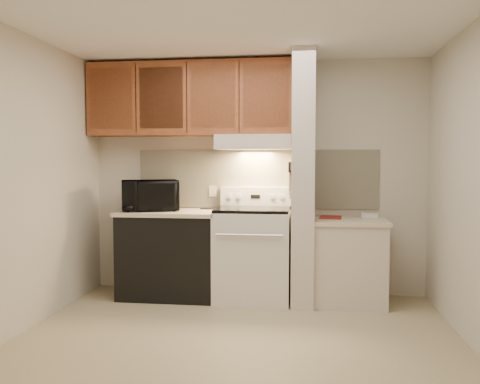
# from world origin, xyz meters

# --- Properties ---
(floor) EXTENTS (3.60, 3.60, 0.00)m
(floor) POSITION_xyz_m (0.00, 0.00, 0.00)
(floor) COLOR tan
(floor) RESTS_ON ground
(ceiling) EXTENTS (3.60, 3.60, 0.00)m
(ceiling) POSITION_xyz_m (0.00, 0.00, 2.50)
(ceiling) COLOR white
(ceiling) RESTS_ON wall_back
(wall_back) EXTENTS (3.60, 2.50, 0.02)m
(wall_back) POSITION_xyz_m (0.00, 1.50, 1.25)
(wall_back) COLOR beige
(wall_back) RESTS_ON floor
(wall_left) EXTENTS (0.02, 3.00, 2.50)m
(wall_left) POSITION_xyz_m (-1.80, 0.00, 1.25)
(wall_left) COLOR beige
(wall_left) RESTS_ON floor
(wall_right) EXTENTS (0.02, 3.00, 2.50)m
(wall_right) POSITION_xyz_m (1.80, 0.00, 1.25)
(wall_right) COLOR beige
(wall_right) RESTS_ON floor
(backsplash) EXTENTS (2.60, 0.02, 0.63)m
(backsplash) POSITION_xyz_m (0.00, 1.49, 1.24)
(backsplash) COLOR #EDE6C1
(backsplash) RESTS_ON wall_back
(range_body) EXTENTS (0.76, 0.65, 0.92)m
(range_body) POSITION_xyz_m (0.00, 1.16, 0.46)
(range_body) COLOR silver
(range_body) RESTS_ON floor
(oven_window) EXTENTS (0.50, 0.01, 0.30)m
(oven_window) POSITION_xyz_m (0.00, 0.84, 0.50)
(oven_window) COLOR black
(oven_window) RESTS_ON range_body
(oven_handle) EXTENTS (0.65, 0.02, 0.02)m
(oven_handle) POSITION_xyz_m (0.00, 0.80, 0.72)
(oven_handle) COLOR silver
(oven_handle) RESTS_ON range_body
(cooktop) EXTENTS (0.74, 0.64, 0.03)m
(cooktop) POSITION_xyz_m (0.00, 1.16, 0.94)
(cooktop) COLOR black
(cooktop) RESTS_ON range_body
(range_backguard) EXTENTS (0.76, 0.08, 0.20)m
(range_backguard) POSITION_xyz_m (0.00, 1.44, 1.05)
(range_backguard) COLOR silver
(range_backguard) RESTS_ON range_body
(range_display) EXTENTS (0.10, 0.01, 0.04)m
(range_display) POSITION_xyz_m (0.00, 1.40, 1.05)
(range_display) COLOR black
(range_display) RESTS_ON range_backguard
(range_knob_left_outer) EXTENTS (0.05, 0.02, 0.05)m
(range_knob_left_outer) POSITION_xyz_m (-0.28, 1.40, 1.05)
(range_knob_left_outer) COLOR silver
(range_knob_left_outer) RESTS_ON range_backguard
(range_knob_left_inner) EXTENTS (0.05, 0.02, 0.05)m
(range_knob_left_inner) POSITION_xyz_m (-0.18, 1.40, 1.05)
(range_knob_left_inner) COLOR silver
(range_knob_left_inner) RESTS_ON range_backguard
(range_knob_right_inner) EXTENTS (0.05, 0.02, 0.05)m
(range_knob_right_inner) POSITION_xyz_m (0.18, 1.40, 1.05)
(range_knob_right_inner) COLOR silver
(range_knob_right_inner) RESTS_ON range_backguard
(range_knob_right_outer) EXTENTS (0.05, 0.02, 0.05)m
(range_knob_right_outer) POSITION_xyz_m (0.28, 1.40, 1.05)
(range_knob_right_outer) COLOR silver
(range_knob_right_outer) RESTS_ON range_backguard
(dishwasher_front) EXTENTS (1.00, 0.63, 0.87)m
(dishwasher_front) POSITION_xyz_m (-0.88, 1.17, 0.43)
(dishwasher_front) COLOR black
(dishwasher_front) RESTS_ON floor
(left_countertop) EXTENTS (1.04, 0.67, 0.04)m
(left_countertop) POSITION_xyz_m (-0.88, 1.17, 0.89)
(left_countertop) COLOR beige
(left_countertop) RESTS_ON dishwasher_front
(spoon_rest) EXTENTS (0.23, 0.09, 0.01)m
(spoon_rest) POSITION_xyz_m (-0.48, 1.36, 0.92)
(spoon_rest) COLOR black
(spoon_rest) RESTS_ON left_countertop
(teal_jar) EXTENTS (0.11, 0.11, 0.11)m
(teal_jar) POSITION_xyz_m (-1.11, 1.39, 0.96)
(teal_jar) COLOR #1D6967
(teal_jar) RESTS_ON left_countertop
(outlet) EXTENTS (0.08, 0.01, 0.12)m
(outlet) POSITION_xyz_m (-0.48, 1.48, 1.10)
(outlet) COLOR beige
(outlet) RESTS_ON backsplash
(microwave) EXTENTS (0.68, 0.58, 0.32)m
(microwave) POSITION_xyz_m (-1.09, 1.15, 1.07)
(microwave) COLOR black
(microwave) RESTS_ON left_countertop
(partition_pillar) EXTENTS (0.22, 0.70, 2.50)m
(partition_pillar) POSITION_xyz_m (0.51, 1.15, 1.25)
(partition_pillar) COLOR beige
(partition_pillar) RESTS_ON floor
(pillar_trim) EXTENTS (0.01, 0.70, 0.04)m
(pillar_trim) POSITION_xyz_m (0.39, 1.15, 1.30)
(pillar_trim) COLOR brown
(pillar_trim) RESTS_ON partition_pillar
(knife_strip) EXTENTS (0.02, 0.42, 0.04)m
(knife_strip) POSITION_xyz_m (0.39, 1.10, 1.32)
(knife_strip) COLOR black
(knife_strip) RESTS_ON partition_pillar
(knife_blade_a) EXTENTS (0.01, 0.03, 0.16)m
(knife_blade_a) POSITION_xyz_m (0.38, 0.93, 1.22)
(knife_blade_a) COLOR silver
(knife_blade_a) RESTS_ON knife_strip
(knife_handle_a) EXTENTS (0.02, 0.02, 0.10)m
(knife_handle_a) POSITION_xyz_m (0.38, 0.95, 1.37)
(knife_handle_a) COLOR black
(knife_handle_a) RESTS_ON knife_strip
(knife_blade_b) EXTENTS (0.01, 0.04, 0.18)m
(knife_blade_b) POSITION_xyz_m (0.38, 1.02, 1.21)
(knife_blade_b) COLOR silver
(knife_blade_b) RESTS_ON knife_strip
(knife_handle_b) EXTENTS (0.02, 0.02, 0.10)m
(knife_handle_b) POSITION_xyz_m (0.38, 1.02, 1.37)
(knife_handle_b) COLOR black
(knife_handle_b) RESTS_ON knife_strip
(knife_blade_c) EXTENTS (0.01, 0.04, 0.20)m
(knife_blade_c) POSITION_xyz_m (0.38, 1.11, 1.20)
(knife_blade_c) COLOR silver
(knife_blade_c) RESTS_ON knife_strip
(knife_handle_c) EXTENTS (0.02, 0.02, 0.10)m
(knife_handle_c) POSITION_xyz_m (0.38, 1.11, 1.37)
(knife_handle_c) COLOR black
(knife_handle_c) RESTS_ON knife_strip
(knife_blade_d) EXTENTS (0.01, 0.04, 0.16)m
(knife_blade_d) POSITION_xyz_m (0.38, 1.18, 1.22)
(knife_blade_d) COLOR silver
(knife_blade_d) RESTS_ON knife_strip
(knife_handle_d) EXTENTS (0.02, 0.02, 0.10)m
(knife_handle_d) POSITION_xyz_m (0.38, 1.19, 1.37)
(knife_handle_d) COLOR black
(knife_handle_d) RESTS_ON knife_strip
(knife_blade_e) EXTENTS (0.01, 0.04, 0.18)m
(knife_blade_e) POSITION_xyz_m (0.38, 1.26, 1.21)
(knife_blade_e) COLOR silver
(knife_blade_e) RESTS_ON knife_strip
(knife_handle_e) EXTENTS (0.02, 0.02, 0.10)m
(knife_handle_e) POSITION_xyz_m (0.38, 1.26, 1.37)
(knife_handle_e) COLOR black
(knife_handle_e) RESTS_ON knife_strip
(oven_mitt) EXTENTS (0.03, 0.10, 0.23)m
(oven_mitt) POSITION_xyz_m (0.38, 1.32, 1.16)
(oven_mitt) COLOR slate
(oven_mitt) RESTS_ON partition_pillar
(right_cab_base) EXTENTS (0.70, 0.60, 0.81)m
(right_cab_base) POSITION_xyz_m (0.97, 1.15, 0.40)
(right_cab_base) COLOR beige
(right_cab_base) RESTS_ON floor
(right_countertop) EXTENTS (0.74, 0.64, 0.04)m
(right_countertop) POSITION_xyz_m (0.97, 1.15, 0.83)
(right_countertop) COLOR beige
(right_countertop) RESTS_ON right_cab_base
(red_folder) EXTENTS (0.24, 0.31, 0.01)m
(red_folder) POSITION_xyz_m (0.79, 1.24, 0.85)
(red_folder) COLOR maroon
(red_folder) RESTS_ON right_countertop
(white_box) EXTENTS (0.16, 0.10, 0.04)m
(white_box) POSITION_xyz_m (1.19, 1.33, 0.87)
(white_box) COLOR white
(white_box) RESTS_ON right_countertop
(range_hood) EXTENTS (0.78, 0.44, 0.15)m
(range_hood) POSITION_xyz_m (0.00, 1.28, 1.62)
(range_hood) COLOR beige
(range_hood) RESTS_ON upper_cabinets
(hood_lip) EXTENTS (0.78, 0.04, 0.06)m
(hood_lip) POSITION_xyz_m (0.00, 1.07, 1.58)
(hood_lip) COLOR beige
(hood_lip) RESTS_ON range_hood
(upper_cabinets) EXTENTS (2.18, 0.33, 0.77)m
(upper_cabinets) POSITION_xyz_m (-0.69, 1.32, 2.08)
(upper_cabinets) COLOR brown
(upper_cabinets) RESTS_ON wall_back
(cab_door_a) EXTENTS (0.46, 0.01, 0.63)m
(cab_door_a) POSITION_xyz_m (-1.51, 1.17, 2.08)
(cab_door_a) COLOR brown
(cab_door_a) RESTS_ON upper_cabinets
(cab_gap_a) EXTENTS (0.01, 0.01, 0.73)m
(cab_gap_a) POSITION_xyz_m (-1.23, 1.16, 2.08)
(cab_gap_a) COLOR black
(cab_gap_a) RESTS_ON upper_cabinets
(cab_door_b) EXTENTS (0.46, 0.01, 0.63)m
(cab_door_b) POSITION_xyz_m (-0.96, 1.17, 2.08)
(cab_door_b) COLOR brown
(cab_door_b) RESTS_ON upper_cabinets
(cab_gap_b) EXTENTS (0.01, 0.01, 0.73)m
(cab_gap_b) POSITION_xyz_m (-0.69, 1.16, 2.08)
(cab_gap_b) COLOR black
(cab_gap_b) RESTS_ON upper_cabinets
(cab_door_c) EXTENTS (0.46, 0.01, 0.63)m
(cab_door_c) POSITION_xyz_m (-0.42, 1.17, 2.08)
(cab_door_c) COLOR brown
(cab_door_c) RESTS_ON upper_cabinets
(cab_gap_c) EXTENTS (0.01, 0.01, 0.73)m
(cab_gap_c) POSITION_xyz_m (-0.14, 1.16, 2.08)
(cab_gap_c) COLOR black
(cab_gap_c) RESTS_ON upper_cabinets
(cab_door_d) EXTENTS (0.46, 0.01, 0.63)m
(cab_door_d) POSITION_xyz_m (0.13, 1.17, 2.08)
(cab_door_d) COLOR brown
(cab_door_d) RESTS_ON upper_cabinets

